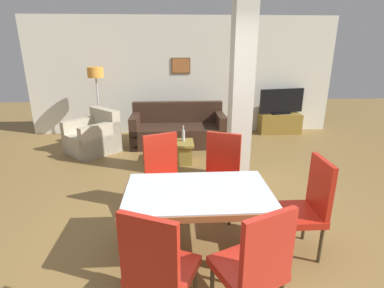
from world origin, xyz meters
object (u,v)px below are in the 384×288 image
(tv_screen, at_px, (282,102))
(floor_lamp, at_px, (96,79))
(dining_chair_near_left, at_px, (158,266))
(dining_table, at_px, (198,205))
(sofa, at_px, (178,131))
(dining_chair_far_left, at_px, (164,173))
(dining_chair_head_right, at_px, (306,204))
(dining_chair_far_right, at_px, (221,172))
(dining_chair_near_right, at_px, (255,263))
(tv_stand, at_px, (280,123))
(coffee_table, at_px, (177,152))
(armchair, at_px, (94,138))
(bottle, at_px, (183,135))

(tv_screen, height_order, floor_lamp, floor_lamp)
(dining_chair_near_left, bearing_deg, dining_table, 90.00)
(sofa, bearing_deg, dining_chair_far_left, 85.65)
(dining_chair_head_right, height_order, dining_chair_far_left, same)
(dining_chair_far_left, bearing_deg, dining_chair_far_right, 157.14)
(dining_chair_near_right, distance_m, dining_chair_far_left, 1.81)
(dining_chair_head_right, xyz_separation_m, floor_lamp, (-2.98, 4.11, 0.81))
(dining_table, relative_size, tv_stand, 1.43)
(dining_table, bearing_deg, tv_screen, 61.74)
(coffee_table, bearing_deg, dining_chair_head_right, -63.86)
(floor_lamp, bearing_deg, dining_chair_head_right, -54.08)
(dining_chair_far_left, bearing_deg, armchair, -80.77)
(dining_chair_far_left, bearing_deg, floor_lamp, -87.18)
(dining_table, xyz_separation_m, dining_chair_far_left, (-0.35, 0.85, -0.03))
(armchair, xyz_separation_m, tv_stand, (4.19, 1.12, -0.05))
(dining_chair_near_right, relative_size, dining_chair_far_left, 1.00)
(dining_chair_head_right, distance_m, dining_chair_far_left, 1.67)
(dining_chair_near_left, relative_size, tv_stand, 1.03)
(sofa, xyz_separation_m, bottle, (0.08, -1.02, 0.20))
(dining_table, relative_size, dining_chair_head_right, 1.39)
(dining_table, height_order, dining_chair_far_right, dining_chair_far_right)
(dining_chair_far_right, xyz_separation_m, armchair, (-2.19, 2.41, -0.26))
(dining_chair_far_right, bearing_deg, dining_chair_head_right, 153.59)
(bottle, bearing_deg, coffee_table, -147.63)
(sofa, xyz_separation_m, tv_stand, (2.49, 0.71, -0.06))
(dining_chair_head_right, relative_size, dining_chair_near_left, 1.00)
(dining_chair_far_right, height_order, floor_lamp, floor_lamp)
(bottle, bearing_deg, dining_chair_head_right, -66.62)
(dining_chair_near_right, relative_size, floor_lamp, 0.64)
(coffee_table, height_order, bottle, bottle)
(sofa, bearing_deg, dining_chair_head_right, 108.50)
(dining_chair_head_right, distance_m, bottle, 2.89)
(dining_chair_far_left, bearing_deg, dining_chair_head_right, 126.96)
(dining_chair_far_right, relative_size, armchair, 0.87)
(dining_chair_near_right, relative_size, tv_stand, 1.03)
(dining_chair_far_right, xyz_separation_m, sofa, (-0.49, 2.82, -0.25))
(dining_chair_near_left, xyz_separation_m, bottle, (0.30, 3.45, -0.05))
(dining_chair_head_right, xyz_separation_m, armchair, (-2.93, 3.26, -0.26))
(dining_table, height_order, sofa, sofa)
(sofa, xyz_separation_m, tv_screen, (2.49, 0.71, 0.47))
(coffee_table, height_order, tv_stand, tv_stand)
(dining_chair_near_right, bearing_deg, dining_chair_far_right, 66.44)
(bottle, bearing_deg, sofa, 94.54)
(dining_chair_far_right, distance_m, tv_stand, 4.07)
(dining_chair_near_right, xyz_separation_m, tv_screen, (2.00, 5.18, 0.22))
(dining_chair_near_left, height_order, coffee_table, dining_chair_near_left)
(dining_chair_head_right, xyz_separation_m, coffee_table, (-1.27, 2.58, -0.35))
(dining_table, bearing_deg, dining_chair_near_left, -113.99)
(dining_chair_far_left, height_order, tv_screen, tv_screen)
(dining_table, bearing_deg, tv_stand, 61.74)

